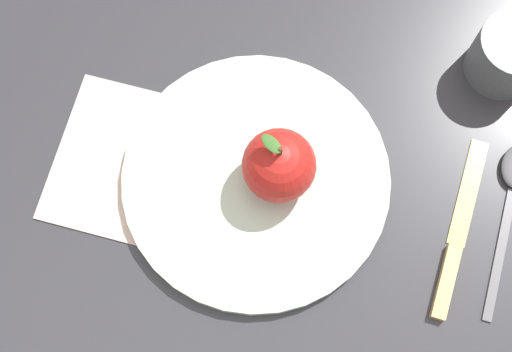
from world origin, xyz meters
TOP-DOWN VIEW (x-y plane):
  - ground_plane at (0.00, 0.00)m, footprint 2.40×2.40m
  - dinner_plate at (0.04, 0.02)m, footprint 0.27×0.27m
  - apple at (0.03, 0.01)m, footprint 0.07×0.07m
  - cup at (-0.09, -0.23)m, footprint 0.08×0.08m
  - knife at (-0.15, -0.04)m, footprint 0.07×0.18m
  - linen_napkin at (0.17, 0.09)m, footprint 0.19×0.20m

SIDE VIEW (x-z plane):
  - ground_plane at x=0.00m, z-range 0.00..0.00m
  - linen_napkin at x=0.17m, z-range 0.00..0.00m
  - knife at x=-0.15m, z-range 0.00..0.01m
  - dinner_plate at x=0.04m, z-range 0.00..0.02m
  - cup at x=-0.09m, z-range 0.00..0.07m
  - apple at x=0.03m, z-range 0.01..0.09m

